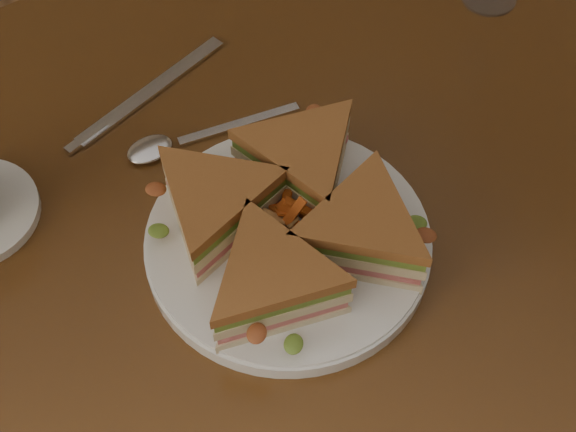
{
  "coord_description": "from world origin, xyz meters",
  "views": [
    {
      "loc": [
        -0.25,
        -0.4,
        1.37
      ],
      "look_at": [
        -0.03,
        -0.06,
        0.8
      ],
      "focal_mm": 50.0,
      "sensor_mm": 36.0,
      "label": 1
    }
  ],
  "objects": [
    {
      "name": "crisps_mound",
      "position": [
        -0.03,
        -0.06,
        0.79
      ],
      "size": [
        0.09,
        0.09,
        0.05
      ],
      "primitive_type": null,
      "color": "#D2571A",
      "rests_on": "plate"
    },
    {
      "name": "plate",
      "position": [
        -0.03,
        -0.06,
        0.76
      ],
      "size": [
        0.26,
        0.26,
        0.02
      ],
      "primitive_type": "cylinder",
      "color": "white",
      "rests_on": "table"
    },
    {
      "name": "sandwich_wedges",
      "position": [
        -0.03,
        -0.06,
        0.8
      ],
      "size": [
        0.29,
        0.29,
        0.06
      ],
      "color": "beige",
      "rests_on": "plate"
    },
    {
      "name": "knife",
      "position": [
        -0.06,
        0.18,
        0.75
      ],
      "size": [
        0.21,
        0.07,
        0.0
      ],
      "rotation": [
        0.0,
        0.0,
        0.26
      ],
      "color": "silver",
      "rests_on": "table"
    },
    {
      "name": "table",
      "position": [
        0.0,
        0.0,
        0.65
      ],
      "size": [
        1.2,
        0.8,
        0.75
      ],
      "color": "#391F0D",
      "rests_on": "ground"
    },
    {
      "name": "spoon",
      "position": [
        -0.06,
        0.11,
        0.75
      ],
      "size": [
        0.18,
        0.05,
        0.01
      ],
      "rotation": [
        0.0,
        0.0,
        -0.19
      ],
      "color": "silver",
      "rests_on": "table"
    }
  ]
}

